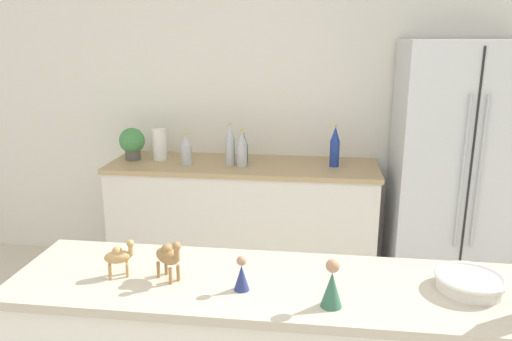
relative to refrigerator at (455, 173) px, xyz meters
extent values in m
cube|color=white|center=(-1.17, 0.38, 0.37)|extent=(8.00, 0.06, 2.55)
cube|color=silver|center=(-1.51, 0.05, -0.47)|extent=(1.96, 0.60, 0.87)
cube|color=tan|center=(-1.51, 0.05, -0.01)|extent=(1.99, 0.63, 0.03)
cube|color=silver|center=(0.00, 0.00, 0.00)|extent=(0.83, 0.66, 1.81)
cube|color=black|center=(0.00, -0.33, 0.00)|extent=(0.01, 0.01, 1.73)
cylinder|color=#B2B5BA|center=(-0.05, -0.35, 0.09)|extent=(0.02, 0.02, 0.99)
cylinder|color=#B2B5BA|center=(0.05, -0.35, 0.09)|extent=(0.02, 0.02, 0.99)
cube|color=#B7AD99|center=(-1.07, -1.81, 0.02)|extent=(2.08, 0.54, 0.03)
cylinder|color=#595451|center=(-2.37, 0.06, 0.04)|extent=(0.12, 0.12, 0.08)
sphere|color=#478E4C|center=(-2.37, 0.06, 0.15)|extent=(0.19, 0.19, 0.19)
cylinder|color=white|center=(-2.16, 0.09, 0.12)|extent=(0.11, 0.11, 0.24)
cylinder|color=#B2B7BC|center=(-1.92, -0.03, 0.08)|extent=(0.08, 0.08, 0.15)
cone|color=#B2B7BC|center=(-1.92, -0.03, 0.19)|extent=(0.08, 0.08, 0.08)
cylinder|color=gold|center=(-1.92, -0.03, 0.23)|extent=(0.03, 0.03, 0.01)
cylinder|color=#B2B7BC|center=(-1.60, 0.01, 0.10)|extent=(0.07, 0.07, 0.19)
cone|color=#B2B7BC|center=(-1.60, 0.01, 0.25)|extent=(0.07, 0.07, 0.11)
cylinder|color=gold|center=(-1.60, 0.01, 0.31)|extent=(0.02, 0.02, 0.01)
cylinder|color=#B2B7BC|center=(-1.50, -0.03, 0.09)|extent=(0.08, 0.08, 0.17)
cone|color=#B2B7BC|center=(-1.50, -0.03, 0.22)|extent=(0.07, 0.07, 0.09)
cylinder|color=gold|center=(-1.50, -0.03, 0.27)|extent=(0.03, 0.03, 0.01)
cylinder|color=navy|center=(-1.50, 0.06, 0.07)|extent=(0.06, 0.06, 0.14)
cone|color=navy|center=(-1.50, 0.06, 0.18)|extent=(0.06, 0.06, 0.08)
cylinder|color=gold|center=(-1.50, 0.06, 0.23)|extent=(0.02, 0.02, 0.01)
cylinder|color=navy|center=(-0.84, 0.05, 0.10)|extent=(0.07, 0.07, 0.19)
cone|color=navy|center=(-0.84, 0.05, 0.24)|extent=(0.07, 0.07, 0.11)
cylinder|color=gold|center=(-0.84, 0.05, 0.30)|extent=(0.02, 0.02, 0.01)
cylinder|color=white|center=(-0.39, -1.78, 0.06)|extent=(0.23, 0.23, 0.05)
torus|color=white|center=(-0.39, -1.78, 0.08)|extent=(0.25, 0.25, 0.02)
ellipsoid|color=tan|center=(-1.70, -1.84, 0.11)|extent=(0.11, 0.09, 0.05)
sphere|color=tan|center=(-1.70, -1.84, 0.14)|extent=(0.04, 0.04, 0.04)
cylinder|color=tan|center=(-1.65, -1.82, 0.14)|extent=(0.02, 0.02, 0.05)
sphere|color=tan|center=(-1.65, -1.82, 0.16)|extent=(0.03, 0.03, 0.03)
cylinder|color=tan|center=(-1.67, -1.82, 0.06)|extent=(0.01, 0.01, 0.05)
cylinder|color=tan|center=(-1.66, -1.84, 0.06)|extent=(0.01, 0.01, 0.05)
cylinder|color=tan|center=(-1.73, -1.84, 0.06)|extent=(0.01, 0.01, 0.05)
cylinder|color=tan|center=(-1.72, -1.87, 0.06)|extent=(0.01, 0.01, 0.05)
ellipsoid|color=olive|center=(-1.50, -1.84, 0.13)|extent=(0.13, 0.12, 0.06)
sphere|color=olive|center=(-1.50, -1.84, 0.16)|extent=(0.05, 0.05, 0.05)
cylinder|color=olive|center=(-1.45, -1.87, 0.16)|extent=(0.02, 0.02, 0.06)
sphere|color=olive|center=(-1.45, -1.87, 0.19)|extent=(0.03, 0.03, 0.03)
cylinder|color=olive|center=(-1.46, -1.85, 0.07)|extent=(0.01, 0.01, 0.06)
cylinder|color=olive|center=(-1.48, -1.88, 0.07)|extent=(0.01, 0.01, 0.06)
cylinder|color=olive|center=(-1.52, -1.80, 0.07)|extent=(0.01, 0.01, 0.06)
cylinder|color=olive|center=(-1.54, -1.83, 0.07)|extent=(0.01, 0.01, 0.06)
cone|color=navy|center=(-1.21, -1.89, 0.08)|extent=(0.06, 0.06, 0.10)
sphere|color=#A37A5B|center=(-1.21, -1.89, 0.15)|extent=(0.04, 0.04, 0.04)
cone|color=#33664C|center=(-0.89, -1.96, 0.10)|extent=(0.07, 0.07, 0.13)
sphere|color=#A37A5B|center=(-0.89, -1.96, 0.18)|extent=(0.05, 0.05, 0.05)
camera|label=1|loc=(-0.95, -3.50, 0.93)|focal=35.00mm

